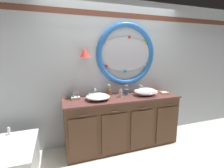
{
  "coord_description": "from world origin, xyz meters",
  "views": [
    {
      "loc": [
        -1.02,
        -2.27,
        1.68
      ],
      "look_at": [
        -0.15,
        0.25,
        1.16
      ],
      "focal_mm": 26.11,
      "sensor_mm": 36.0,
      "label": 1
    }
  ],
  "objects_px": {
    "sink_basin_right": "(146,92)",
    "toothbrush_holder_left": "(109,92)",
    "sink_basin_left": "(98,97)",
    "folded_hand_towel": "(164,93)",
    "toiletry_basket": "(75,98)",
    "toothbrush_holder_right": "(126,92)",
    "soap_dispenser": "(121,93)"
  },
  "relations": [
    {
      "from": "toothbrush_holder_right",
      "to": "soap_dispenser",
      "type": "bearing_deg",
      "value": -147.03
    },
    {
      "from": "toothbrush_holder_right",
      "to": "toiletry_basket",
      "type": "xyz_separation_m",
      "value": [
        -0.92,
        -0.0,
        -0.03
      ]
    },
    {
      "from": "soap_dispenser",
      "to": "toiletry_basket",
      "type": "height_order",
      "value": "soap_dispenser"
    },
    {
      "from": "sink_basin_right",
      "to": "toiletry_basket",
      "type": "distance_m",
      "value": 1.25
    },
    {
      "from": "toothbrush_holder_left",
      "to": "folded_hand_towel",
      "type": "height_order",
      "value": "toothbrush_holder_left"
    },
    {
      "from": "sink_basin_left",
      "to": "toothbrush_holder_right",
      "type": "xyz_separation_m",
      "value": [
        0.57,
        0.14,
        0.01
      ]
    },
    {
      "from": "toothbrush_holder_left",
      "to": "toothbrush_holder_right",
      "type": "relative_size",
      "value": 1.08
    },
    {
      "from": "toothbrush_holder_right",
      "to": "folded_hand_towel",
      "type": "bearing_deg",
      "value": -11.4
    },
    {
      "from": "toiletry_basket",
      "to": "sink_basin_left",
      "type": "bearing_deg",
      "value": -21.91
    },
    {
      "from": "sink_basin_left",
      "to": "toiletry_basket",
      "type": "height_order",
      "value": "toiletry_basket"
    },
    {
      "from": "toothbrush_holder_right",
      "to": "soap_dispenser",
      "type": "xyz_separation_m",
      "value": [
        -0.16,
        -0.1,
        0.0
      ]
    },
    {
      "from": "sink_basin_left",
      "to": "sink_basin_right",
      "type": "relative_size",
      "value": 0.94
    },
    {
      "from": "soap_dispenser",
      "to": "toothbrush_holder_left",
      "type": "bearing_deg",
      "value": 129.32
    },
    {
      "from": "toothbrush_holder_right",
      "to": "soap_dispenser",
      "type": "height_order",
      "value": "toothbrush_holder_right"
    },
    {
      "from": "folded_hand_towel",
      "to": "toiletry_basket",
      "type": "xyz_separation_m",
      "value": [
        -1.64,
        0.14,
        0.01
      ]
    },
    {
      "from": "toothbrush_holder_right",
      "to": "soap_dispenser",
      "type": "distance_m",
      "value": 0.19
    },
    {
      "from": "sink_basin_right",
      "to": "toothbrush_holder_left",
      "type": "height_order",
      "value": "toothbrush_holder_left"
    },
    {
      "from": "sink_basin_right",
      "to": "folded_hand_towel",
      "type": "bearing_deg",
      "value": -0.39
    },
    {
      "from": "folded_hand_towel",
      "to": "toiletry_basket",
      "type": "bearing_deg",
      "value": 175.0
    },
    {
      "from": "toothbrush_holder_left",
      "to": "toothbrush_holder_right",
      "type": "xyz_separation_m",
      "value": [
        0.31,
        -0.08,
        -0.0
      ]
    },
    {
      "from": "folded_hand_towel",
      "to": "toiletry_basket",
      "type": "distance_m",
      "value": 1.65
    },
    {
      "from": "toothbrush_holder_right",
      "to": "toiletry_basket",
      "type": "distance_m",
      "value": 0.92
    },
    {
      "from": "toothbrush_holder_right",
      "to": "toiletry_basket",
      "type": "bearing_deg",
      "value": -179.94
    },
    {
      "from": "soap_dispenser",
      "to": "sink_basin_right",
      "type": "bearing_deg",
      "value": -4.83
    },
    {
      "from": "folded_hand_towel",
      "to": "toothbrush_holder_right",
      "type": "bearing_deg",
      "value": 168.6
    },
    {
      "from": "sink_basin_left",
      "to": "toothbrush_holder_right",
      "type": "distance_m",
      "value": 0.59
    },
    {
      "from": "toothbrush_holder_left",
      "to": "toiletry_basket",
      "type": "xyz_separation_m",
      "value": [
        -0.62,
        -0.08,
        -0.04
      ]
    },
    {
      "from": "toothbrush_holder_right",
      "to": "sink_basin_left",
      "type": "bearing_deg",
      "value": -166.13
    },
    {
      "from": "sink_basin_left",
      "to": "toiletry_basket",
      "type": "bearing_deg",
      "value": 158.09
    },
    {
      "from": "sink_basin_right",
      "to": "toiletry_basket",
      "type": "height_order",
      "value": "sink_basin_right"
    },
    {
      "from": "toothbrush_holder_left",
      "to": "sink_basin_left",
      "type": "bearing_deg",
      "value": -139.74
    },
    {
      "from": "folded_hand_towel",
      "to": "toiletry_basket",
      "type": "relative_size",
      "value": 1.0
    }
  ]
}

